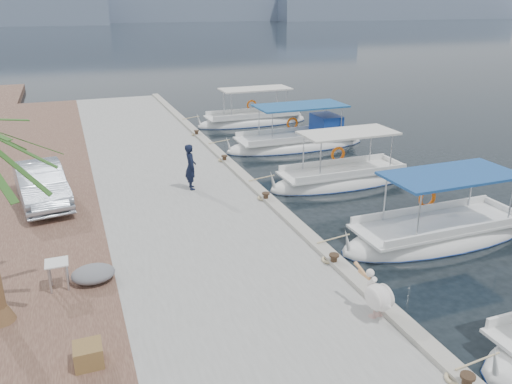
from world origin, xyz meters
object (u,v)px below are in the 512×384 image
fishing_caique_d (298,143)px  fishing_caique_e (253,122)px  fishing_caique_b (438,236)px  fisherman (191,167)px  parked_car (41,184)px  fishing_caique_c (342,181)px  pelican (378,296)px

fishing_caique_d → fishing_caique_e: bearing=93.7°
fishing_caique_b → fishing_caique_e: size_ratio=0.97×
fisherman → parked_car: size_ratio=0.41×
fishing_caique_d → fishing_caique_b: bearing=-92.5°
fishing_caique_b → fishing_caique_d: size_ratio=0.90×
fishing_caique_c → fishing_caique_e: same height
fishing_caique_e → fishing_caique_d: bearing=-86.3°
parked_car → fishing_caique_d: bearing=13.5°
fishing_caique_c → fishing_caique_e: size_ratio=0.91×
fishing_caique_d → pelican: fishing_caique_d is taller
fishing_caique_b → parked_car: 13.69m
fishing_caique_b → pelican: 5.95m
fishing_caique_d → fisherman: 9.16m
fishing_caique_d → fishing_caique_e: size_ratio=1.08×
fishing_caique_b → fishing_caique_d: (0.51, 11.74, 0.06)m
fishing_caique_c → fishing_caique_d: bearing=83.1°
pelican → parked_car: size_ratio=0.31×
fisherman → pelican: bearing=-166.0°
fishing_caique_e → fisherman: fisherman is taller
fishing_caique_e → parked_car: fishing_caique_e is taller
pelican → parked_car: 12.43m
fishing_caique_c → parked_car: 11.81m
fishing_caique_c → pelican: bearing=-115.7°
fishing_caique_c → parked_car: (-11.73, 0.78, 1.08)m
parked_car → fisherman: bearing=-13.8°
fishing_caique_c → fishing_caique_e: 11.84m
fisherman → fishing_caique_c: bearing=-90.2°
pelican → fishing_caique_d: bearing=71.1°
fisherman → parked_car: (-5.30, 0.45, -0.17)m
fishing_caique_b → fishing_caique_e: bearing=89.6°
fishing_caique_b → fisherman: 9.14m
fishing_caique_c → fisherman: (-6.43, 0.33, 1.25)m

